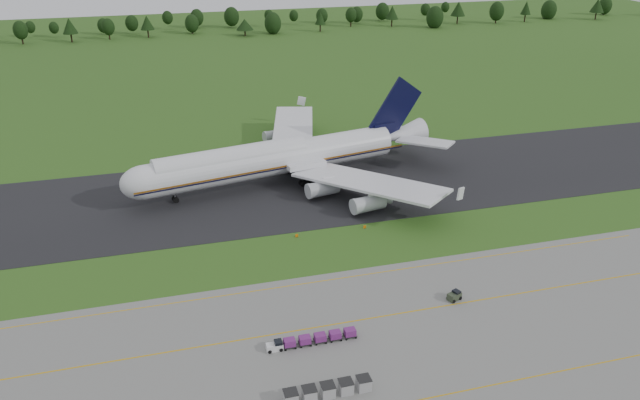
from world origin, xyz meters
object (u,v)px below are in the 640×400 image
object	(u,v)px
aircraft	(279,157)
edge_markers	(331,231)
utility_cart	(454,296)
baggage_train	(311,339)
uld_row	(328,390)

from	to	relation	value
aircraft	edge_markers	distance (m)	27.58
utility_cart	baggage_train	bearing A→B (deg)	-169.24
baggage_train	edge_markers	size ratio (longest dim) A/B	0.93
aircraft	utility_cart	distance (m)	56.41
edge_markers	utility_cart	bearing A→B (deg)	-65.32
aircraft	baggage_train	world-z (taller)	aircraft
aircraft	edge_markers	bearing A→B (deg)	-80.84
baggage_train	uld_row	world-z (taller)	uld_row
aircraft	baggage_train	size ratio (longest dim) A/B	5.66
baggage_train	uld_row	distance (m)	10.75
utility_cart	edge_markers	size ratio (longest dim) A/B	0.17
utility_cart	edge_markers	distance (m)	29.69
uld_row	edge_markers	bearing A→B (deg)	73.14
uld_row	utility_cart	bearing A→B (deg)	31.41
baggage_train	utility_cart	xyz separation A→B (m)	(24.69, 4.69, -0.15)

